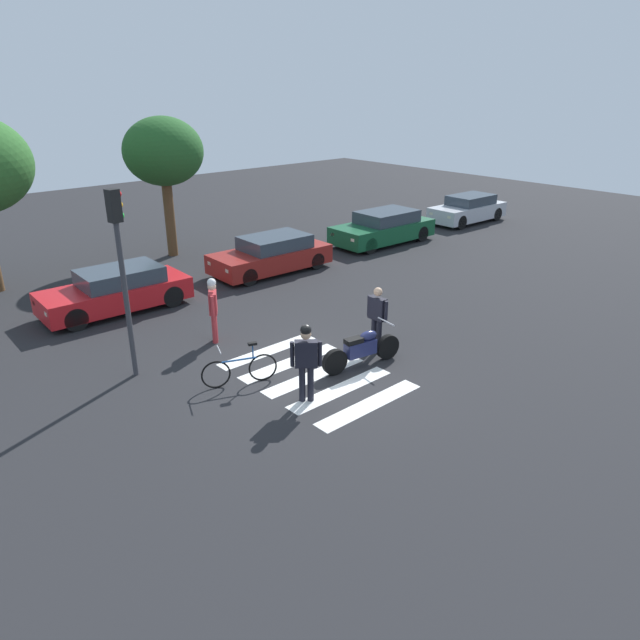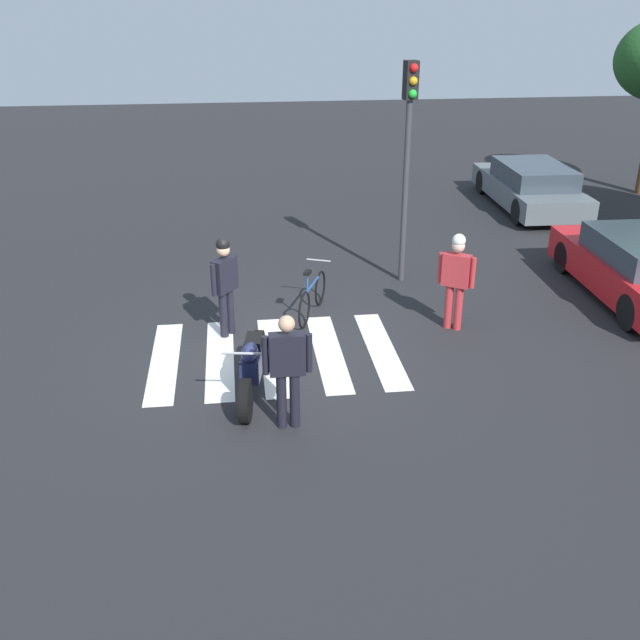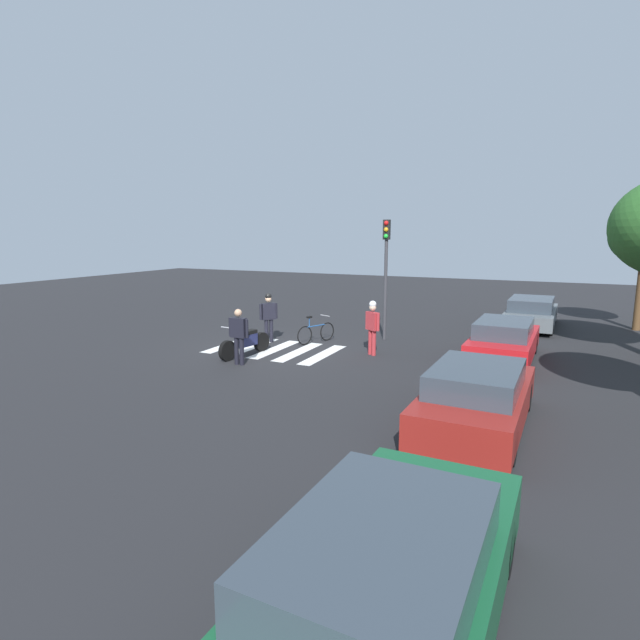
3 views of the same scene
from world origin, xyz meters
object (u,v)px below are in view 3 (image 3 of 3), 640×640
car_red_convertible (504,341)px  traffic_light_pole (386,260)px  police_motorcycle (245,342)px  pedestrian_bystander (372,324)px  leaning_bicycle (316,332)px  car_grey_coupe (531,313)px  officer_by_motorcycle (269,314)px  car_green_compact (386,585)px  officer_on_foot (239,333)px  car_maroon_wagon (477,397)px

car_red_convertible → traffic_light_pole: (-1.48, -4.27, 2.28)m
car_red_convertible → traffic_light_pole: traffic_light_pole is taller
police_motorcycle → pedestrian_bystander: size_ratio=1.25×
leaning_bicycle → car_grey_coupe: bearing=134.1°
pedestrian_bystander → car_red_convertible: size_ratio=0.41×
officer_by_motorcycle → car_grey_coupe: officer_by_motorcycle is taller
leaning_bicycle → officer_by_motorcycle: size_ratio=0.92×
pedestrian_bystander → car_grey_coupe: pedestrian_bystander is taller
leaning_bicycle → car_green_compact: car_green_compact is taller
car_grey_coupe → traffic_light_pole: traffic_light_pole is taller
car_grey_coupe → car_green_compact: bearing=-1.3°
officer_on_foot → car_green_compact: bearing=41.5°
pedestrian_bystander → car_green_compact: 11.60m
leaning_bicycle → pedestrian_bystander: bearing=70.4°
police_motorcycle → car_grey_coupe: car_grey_coupe is taller
car_grey_coupe → car_green_compact: car_green_compact is taller
officer_on_foot → car_grey_coupe: size_ratio=0.35×
police_motorcycle → traffic_light_pole: size_ratio=0.51×
police_motorcycle → leaning_bicycle: (-2.70, 1.21, -0.08)m
car_maroon_wagon → traffic_light_pole: (-7.32, -4.30, 2.28)m
traffic_light_pole → car_grey_coupe: bearing=136.6°
leaning_bicycle → officer_by_motorcycle: bearing=-67.9°
car_green_compact → traffic_light_pole: 14.19m
car_red_convertible → traffic_light_pole: size_ratio=1.00×
officer_on_foot → leaning_bicycle: bearing=168.5°
officer_on_foot → car_grey_coupe: officer_on_foot is taller
car_grey_coupe → car_red_convertible: 6.51m
officer_on_foot → car_maroon_wagon: 7.40m
officer_on_foot → car_grey_coupe: bearing=143.7°
leaning_bicycle → car_grey_coupe: (-6.58, 6.79, 0.23)m
officer_on_foot → officer_by_motorcycle: 3.17m
car_grey_coupe → car_red_convertible: (6.49, -0.48, 0.02)m
car_green_compact → pedestrian_bystander: bearing=-160.0°
car_green_compact → traffic_light_pole: (-13.32, -4.34, 2.25)m
leaning_bicycle → car_grey_coupe: 9.46m
officer_on_foot → pedestrian_bystander: bearing=131.8°
car_maroon_wagon → car_green_compact: size_ratio=0.95×
leaning_bicycle → car_red_convertible: (-0.08, 6.31, 0.26)m
officer_on_foot → officer_by_motorcycle: officer_by_motorcycle is taller
car_grey_coupe → car_red_convertible: bearing=-4.2°
officer_by_motorcycle → car_green_compact: (11.12, 7.95, -0.37)m
car_maroon_wagon → car_green_compact: 6.00m
car_maroon_wagon → officer_by_motorcycle: bearing=-122.9°
traffic_light_pole → police_motorcycle: bearing=-37.3°
police_motorcycle → leaning_bicycle: size_ratio=1.34×
officer_by_motorcycle → officer_on_foot: bearing=14.9°
pedestrian_bystander → officer_on_foot: bearing=-48.2°
car_red_convertible → car_maroon_wagon: (5.84, 0.03, -0.00)m
officer_by_motorcycle → pedestrian_bystander: 3.99m
pedestrian_bystander → officer_by_motorcycle: bearing=-93.2°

